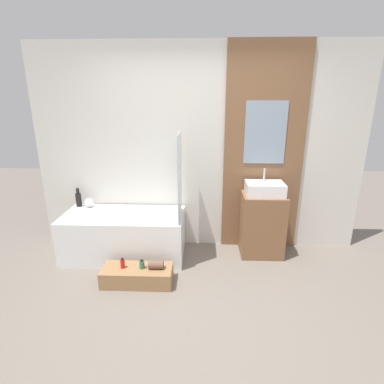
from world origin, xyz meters
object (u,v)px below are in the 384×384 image
at_px(sink, 265,189).
at_px(bottle_soap_secondary, 142,264).
at_px(bathtub, 125,235).
at_px(vase_round_light, 89,203).
at_px(wooden_step_bench, 137,275).
at_px(bottle_soap_primary, 123,263).
at_px(vase_tall_dark, 79,199).

relative_size(sink, bottle_soap_secondary, 4.57).
height_order(bathtub, bottle_soap_secondary, bathtub).
relative_size(sink, vase_round_light, 3.81).
height_order(vase_round_light, bottle_soap_secondary, vase_round_light).
xyz_separation_m(wooden_step_bench, bottle_soap_primary, (-0.15, 0.00, 0.14)).
height_order(vase_tall_dark, bottle_soap_primary, vase_tall_dark).
relative_size(vase_tall_dark, bottle_soap_primary, 2.16).
distance_m(wooden_step_bench, vase_tall_dark, 1.40).
relative_size(bathtub, wooden_step_bench, 1.95).
bearing_deg(vase_tall_dark, bathtub, -21.87).
bearing_deg(bathtub, bottle_soap_primary, -78.24).
height_order(vase_tall_dark, vase_round_light, vase_tall_dark).
relative_size(wooden_step_bench, bottle_soap_secondary, 7.56).
bearing_deg(sink, bathtub, -176.02).
height_order(bottle_soap_primary, bottle_soap_secondary, bottle_soap_primary).
height_order(sink, vase_round_light, sink).
xyz_separation_m(sink, vase_tall_dark, (-2.40, 0.14, -0.21)).
xyz_separation_m(wooden_step_bench, vase_tall_dark, (-0.94, 0.87, 0.58)).
relative_size(bottle_soap_primary, bottle_soap_secondary, 1.15).
distance_m(bathtub, vase_round_light, 0.66).
relative_size(vase_round_light, bottle_soap_primary, 1.04).
bearing_deg(wooden_step_bench, vase_round_light, 133.18).
xyz_separation_m(vase_round_light, bottle_soap_secondary, (0.85, -0.84, -0.40)).
distance_m(vase_tall_dark, vase_round_light, 0.15).
bearing_deg(bottle_soap_secondary, wooden_step_bench, 180.00).
xyz_separation_m(bathtub, vase_tall_dark, (-0.66, 0.26, 0.38)).
relative_size(wooden_step_bench, sink, 1.65).
height_order(bathtub, wooden_step_bench, bathtub).
bearing_deg(vase_round_light, vase_tall_dark, 170.56).
xyz_separation_m(bottle_soap_primary, bottle_soap_secondary, (0.21, -0.00, -0.01)).
bearing_deg(vase_tall_dark, sink, -3.40).
bearing_deg(wooden_step_bench, sink, 26.27).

